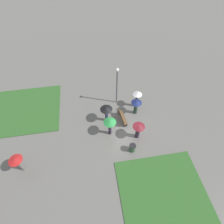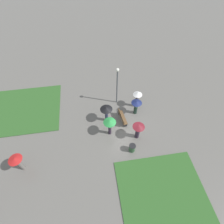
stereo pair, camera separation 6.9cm
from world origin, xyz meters
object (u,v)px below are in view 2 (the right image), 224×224
(trash_bin, at_px, (132,148))
(crowd_person_maroon, at_px, (138,129))
(park_bench, at_px, (122,117))
(crowd_person_navy, at_px, (136,105))
(lamp_post, at_px, (117,82))
(crowd_person_green, at_px, (110,124))
(crowd_person_black, at_px, (106,110))
(lone_walker_far_path, at_px, (17,161))
(crowd_person_white, at_px, (137,96))

(trash_bin, relative_size, crowd_person_maroon, 0.43)
(park_bench, relative_size, trash_bin, 2.23)
(trash_bin, relative_size, crowd_person_navy, 0.46)
(park_bench, distance_m, lamp_post, 3.43)
(crowd_person_navy, xyz_separation_m, crowd_person_maroon, (-2.78, 0.52, 0.07))
(lamp_post, xyz_separation_m, crowd_person_green, (-3.78, 1.29, -1.38))
(crowd_person_navy, distance_m, crowd_person_maroon, 2.83)
(crowd_person_black, relative_size, lone_walker_far_path, 1.04)
(park_bench, bearing_deg, crowd_person_navy, -71.08)
(lamp_post, relative_size, crowd_person_maroon, 2.34)
(lone_walker_far_path, bearing_deg, crowd_person_white, 116.32)
(park_bench, xyz_separation_m, crowd_person_white, (1.63, -1.81, 0.98))
(park_bench, xyz_separation_m, lone_walker_far_path, (-3.54, 8.83, 0.89))
(park_bench, xyz_separation_m, lamp_post, (2.48, 0.12, 2.37))
(park_bench, distance_m, crowd_person_navy, 1.85)
(park_bench, bearing_deg, crowd_person_green, 125.81)
(lamp_post, height_order, crowd_person_white, lamp_post)
(park_bench, height_order, crowd_person_green, crowd_person_green)
(lamp_post, bearing_deg, crowd_person_maroon, -166.32)
(lamp_post, bearing_deg, crowd_person_navy, -137.25)
(lamp_post, distance_m, crowd_person_green, 4.22)
(crowd_person_white, distance_m, crowd_person_maroon, 3.77)
(trash_bin, distance_m, crowd_person_maroon, 1.75)
(crowd_person_navy, relative_size, crowd_person_maroon, 0.93)
(trash_bin, xyz_separation_m, crowd_person_green, (2.02, 1.63, 1.06))
(crowd_person_green, distance_m, crowd_person_white, 4.34)
(lone_walker_far_path, bearing_deg, trash_bin, 91.80)
(crowd_person_black, bearing_deg, crowd_person_green, 123.84)
(crowd_person_green, relative_size, crowd_person_white, 0.98)
(lamp_post, xyz_separation_m, crowd_person_navy, (-1.75, -1.62, -1.57))
(crowd_person_black, xyz_separation_m, lone_walker_far_path, (-3.79, 7.34, -0.18))
(park_bench, distance_m, crowd_person_maroon, 2.44)
(crowd_person_navy, bearing_deg, crowd_person_green, 123.15)
(crowd_person_maroon, bearing_deg, crowd_person_green, -14.89)
(lamp_post, distance_m, crowd_person_black, 2.93)
(park_bench, height_order, crowd_person_black, crowd_person_black)
(crowd_person_maroon, bearing_deg, crowd_person_white, -100.00)
(trash_bin, height_order, lone_walker_far_path, lone_walker_far_path)
(park_bench, xyz_separation_m, crowd_person_green, (-1.30, 1.40, 0.99))
(crowd_person_green, distance_m, crowd_person_maroon, 2.51)
(crowd_person_navy, height_order, crowd_person_white, crowd_person_white)
(trash_bin, bearing_deg, crowd_person_maroon, -30.83)
(lamp_post, bearing_deg, crowd_person_white, -113.89)
(crowd_person_green, bearing_deg, crowd_person_maroon, 0.51)
(trash_bin, height_order, crowd_person_black, crowd_person_black)
(trash_bin, bearing_deg, crowd_person_navy, -17.49)
(crowd_person_maroon, distance_m, crowd_person_black, 3.38)
(lamp_post, bearing_deg, crowd_person_green, 161.20)
(crowd_person_white, bearing_deg, crowd_person_black, 95.45)
(crowd_person_navy, relative_size, crowd_person_green, 0.91)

